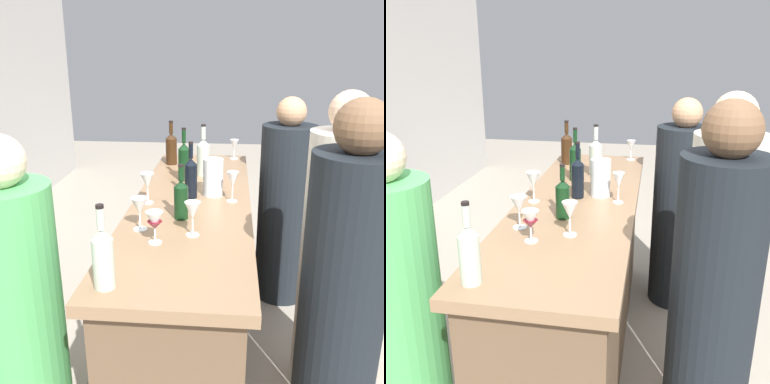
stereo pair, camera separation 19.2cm
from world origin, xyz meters
TOP-DOWN VIEW (x-y plane):
  - ground_plane at (0.00, 0.00)m, footprint 12.00×12.00m
  - bar_counter at (0.00, 0.00)m, footprint 2.14×0.64m
  - wine_bottle_leftmost_clear_pale at (-0.94, 0.22)m, footprint 0.08×0.08m
  - wine_bottle_second_left_dark_green at (-0.27, 0.03)m, footprint 0.07×0.07m
  - wine_bottle_center_near_black at (0.05, 0.01)m, footprint 0.07×0.07m
  - wine_bottle_second_right_dark_green at (0.38, 0.09)m, footprint 0.07×0.07m
  - wine_bottle_rightmost_clear_pale at (0.51, -0.03)m, footprint 0.08×0.08m
  - wine_bottle_far_right_amber_brown at (0.77, 0.22)m, footprint 0.08×0.08m
  - wine_glass_near_left at (0.98, -0.23)m, footprint 0.06×0.06m
  - wine_glass_near_center at (0.01, -0.22)m, footprint 0.07×0.07m
  - wine_glass_near_right at (-0.46, -0.05)m, footprint 0.07×0.07m
  - wine_glass_far_left at (-0.56, 0.11)m, footprint 0.08×0.08m
  - wine_glass_far_center at (-0.42, 0.20)m, footprint 0.08×0.08m
  - wine_glass_far_right at (-0.06, 0.24)m, footprint 0.08×0.08m
  - water_pitcher at (0.11, -0.11)m, footprint 0.11×0.11m
  - person_left_guest at (-0.77, -0.65)m, footprint 0.42×0.42m
  - person_center_guest at (0.69, -0.60)m, footprint 0.48×0.48m
  - person_right_guest at (-0.22, -0.75)m, footprint 0.37×0.37m
  - person_server_behind at (-0.70, 0.69)m, footprint 0.43×0.43m

SIDE VIEW (x-z plane):
  - ground_plane at x=0.00m, z-range 0.00..0.00m
  - bar_counter at x=0.00m, z-range 0.00..0.97m
  - person_server_behind at x=-0.70m, z-range -0.06..1.40m
  - person_center_guest at x=0.69m, z-range -0.06..1.41m
  - person_right_guest at x=-0.22m, z-range -0.06..1.54m
  - person_left_guest at x=-0.77m, z-range -0.05..1.57m
  - wine_glass_far_left at x=-0.56m, z-range 1.00..1.14m
  - wine_glass_near_left at x=0.98m, z-range 1.00..1.15m
  - wine_bottle_second_left_dark_green at x=-0.27m, z-range 0.94..1.21m
  - water_pitcher at x=0.11m, z-range 0.97..1.18m
  - wine_glass_far_center at x=-0.42m, z-range 1.00..1.16m
  - wine_glass_near_right at x=-0.46m, z-range 1.00..1.16m
  - wine_bottle_leftmost_clear_pale at x=-0.94m, z-range 0.93..1.24m
  - wine_bottle_far_right_amber_brown at x=0.77m, z-range 0.93..1.25m
  - wine_bottle_center_near_black at x=0.05m, z-range 0.93..1.25m
  - wine_glass_near_center at x=0.01m, z-range 1.01..1.18m
  - wine_glass_far_right at x=-0.06m, z-range 1.01..1.18m
  - wine_bottle_second_right_dark_green at x=0.38m, z-range 0.93..1.27m
  - wine_bottle_rightmost_clear_pale at x=0.51m, z-range 0.93..1.27m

